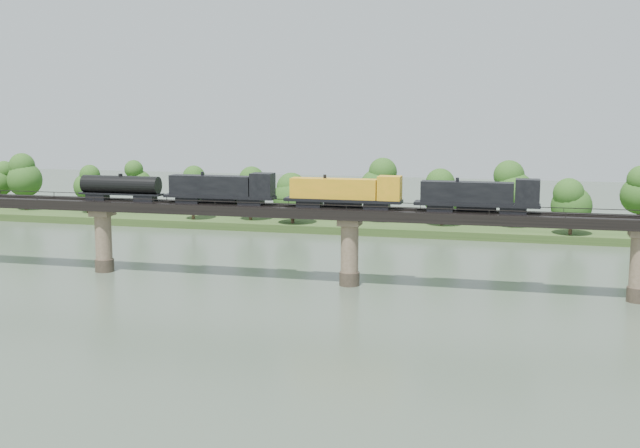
# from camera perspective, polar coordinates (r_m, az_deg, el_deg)

# --- Properties ---
(ground) EXTENTS (400.00, 400.00, 0.00)m
(ground) POSITION_cam_1_polar(r_m,az_deg,el_deg) (90.73, -1.90, -8.56)
(ground) COLOR #394838
(ground) RESTS_ON ground
(far_bank) EXTENTS (300.00, 24.00, 1.60)m
(far_bank) POSITION_cam_1_polar(r_m,az_deg,el_deg) (171.93, 5.93, -0.05)
(far_bank) COLOR #2C451B
(far_bank) RESTS_ON ground
(bridge) EXTENTS (236.00, 30.00, 11.50)m
(bridge) POSITION_cam_1_polar(r_m,az_deg,el_deg) (117.72, 2.12, -1.78)
(bridge) COLOR #473A2D
(bridge) RESTS_ON ground
(bridge_superstructure) EXTENTS (220.00, 4.90, 0.75)m
(bridge_superstructure) POSITION_cam_1_polar(r_m,az_deg,el_deg) (116.73, 2.14, 1.27)
(bridge_superstructure) COLOR black
(bridge_superstructure) RESTS_ON bridge
(far_treeline) EXTENTS (289.06, 17.54, 13.60)m
(far_treeline) POSITION_cam_1_polar(r_m,az_deg,el_deg) (167.87, 2.98, 2.54)
(far_treeline) COLOR #382619
(far_treeline) RESTS_ON far_bank
(freight_train) EXTENTS (70.25, 2.74, 4.84)m
(freight_train) POSITION_cam_1_polar(r_m,az_deg,el_deg) (118.19, -1.30, 2.35)
(freight_train) COLOR black
(freight_train) RESTS_ON bridge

